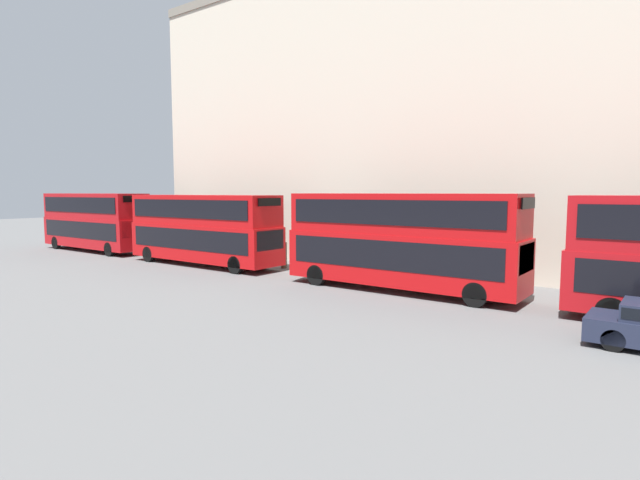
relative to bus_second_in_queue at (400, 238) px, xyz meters
The scene contains 4 objects.
bus_second_in_queue is the anchor object (origin of this frame).
bus_third_in_queue 13.59m from the bus_second_in_queue, 90.00° to the left, with size 2.59×11.26×4.34m.
bus_trailing 26.16m from the bus_second_in_queue, 90.00° to the left, with size 2.59×10.96×4.42m.
pedestrian 9.17m from the bus_second_in_queue, 76.78° to the left, with size 0.36×0.36×1.76m.
Camera 1 is at (-18.66, 6.64, 4.51)m, focal length 28.00 mm.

